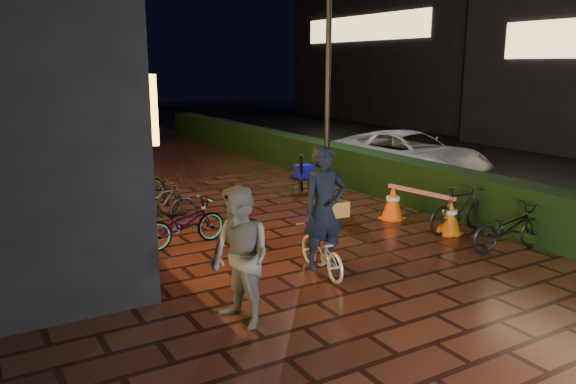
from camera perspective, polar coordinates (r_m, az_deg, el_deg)
ground at (r=9.17m, az=9.74°, el=-7.57°), size 80.00×80.00×0.00m
asphalt_road at (r=18.88m, az=20.91°, el=2.38°), size 11.00×60.00×0.01m
hedge at (r=17.24m, az=1.00°, el=3.98°), size 0.70×20.00×1.00m
bystander_person at (r=6.89m, az=-4.88°, el=-6.66°), size 0.82×0.97×1.76m
van at (r=16.25m, az=12.10°, el=3.73°), size 3.14×5.08×1.31m
lamp_post_hedge at (r=13.99m, az=4.09°, el=11.71°), size 0.49×0.26×5.26m
lamp_post_sf at (r=13.59m, az=-19.52°, el=11.51°), size 0.52×0.23×5.48m
cyclist at (r=8.54m, az=3.57°, el=-3.67°), size 0.75×1.45×2.01m
traffic_barrier at (r=11.48m, az=13.25°, el=-1.61°), size 0.69×1.82×0.74m
cart_assembly at (r=13.83m, az=1.61°, el=1.96°), size 0.61×0.59×1.07m
parked_bikes_storefront at (r=11.75m, az=-13.58°, el=-1.01°), size 1.76×4.32×0.92m
parked_bikes_hedge at (r=10.78m, az=19.42°, el=-2.59°), size 1.66×1.78×0.92m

